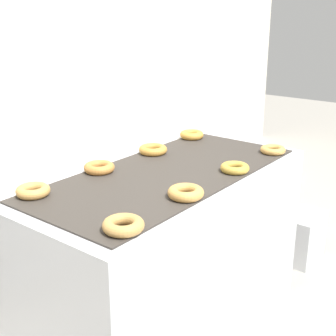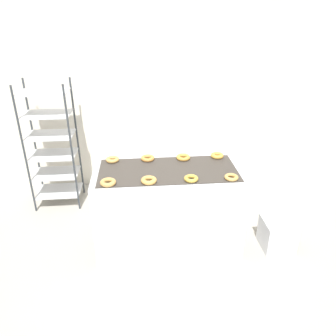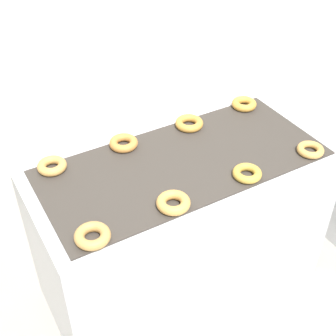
{
  "view_description": "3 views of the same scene",
  "coord_description": "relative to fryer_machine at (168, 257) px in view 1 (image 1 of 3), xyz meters",
  "views": [
    {
      "loc": [
        -1.65,
        -0.68,
        1.65
      ],
      "look_at": [
        0.0,
        0.61,
        0.94
      ],
      "focal_mm": 50.0,
      "sensor_mm": 36.0,
      "label": 1
    },
    {
      "loc": [
        -0.27,
        -2.37,
        2.38
      ],
      "look_at": [
        0.0,
        0.61,
        0.94
      ],
      "focal_mm": 35.0,
      "sensor_mm": 36.0,
      "label": 2
    },
    {
      "loc": [
        -0.96,
        -0.92,
        2.31
      ],
      "look_at": [
        0.0,
        0.76,
        0.77
      ],
      "focal_mm": 50.0,
      "sensor_mm": 36.0,
      "label": 3
    }
  ],
  "objects": [
    {
      "name": "donut_far_midleft",
      "position": [
        -0.2,
        0.26,
        0.48
      ],
      "size": [
        0.15,
        0.15,
        0.04
      ],
      "primitive_type": "torus",
      "color": "#C5823C",
      "rests_on": "fryer_machine"
    },
    {
      "name": "fryer_machine",
      "position": [
        0.0,
        0.0,
        0.0
      ],
      "size": [
        1.52,
        0.72,
        0.92
      ],
      "color": "silver",
      "rests_on": "ground_plane"
    },
    {
      "name": "donut_near_midleft",
      "position": [
        -0.2,
        -0.25,
        0.48
      ],
      "size": [
        0.15,
        0.15,
        0.04
      ],
      "primitive_type": "torus",
      "color": "#CE9548",
      "rests_on": "fryer_machine"
    },
    {
      "name": "donut_near_midright",
      "position": [
        0.2,
        -0.25,
        0.48
      ],
      "size": [
        0.14,
        0.14,
        0.04
      ],
      "primitive_type": "torus",
      "color": "gold",
      "rests_on": "fryer_machine"
    },
    {
      "name": "donut_far_midright",
      "position": [
        0.19,
        0.25,
        0.48
      ],
      "size": [
        0.15,
        0.15,
        0.04
      ],
      "primitive_type": "torus",
      "color": "gold",
      "rests_on": "fryer_machine"
    },
    {
      "name": "donut_near_right",
      "position": [
        0.59,
        -0.25,
        0.48
      ],
      "size": [
        0.13,
        0.13,
        0.04
      ],
      "primitive_type": "torus",
      "color": "tan",
      "rests_on": "fryer_machine"
    },
    {
      "name": "donut_far_left",
      "position": [
        -0.58,
        0.26,
        0.48
      ],
      "size": [
        0.14,
        0.14,
        0.04
      ],
      "primitive_type": "torus",
      "color": "tan",
      "rests_on": "fryer_machine"
    },
    {
      "name": "donut_near_left",
      "position": [
        -0.58,
        -0.26,
        0.48
      ],
      "size": [
        0.15,
        0.15,
        0.04
      ],
      "primitive_type": "torus",
      "color": "tan",
      "rests_on": "fryer_machine"
    },
    {
      "name": "donut_far_right",
      "position": [
        0.57,
        0.26,
        0.48
      ],
      "size": [
        0.14,
        0.14,
        0.04
      ],
      "primitive_type": "torus",
      "color": "gold",
      "rests_on": "fryer_machine"
    },
    {
      "name": "glaze_bin",
      "position": [
        1.19,
        -0.18,
        -0.29
      ],
      "size": [
        0.33,
        0.34,
        0.33
      ],
      "color": "silver",
      "rests_on": "ground_plane"
    }
  ]
}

